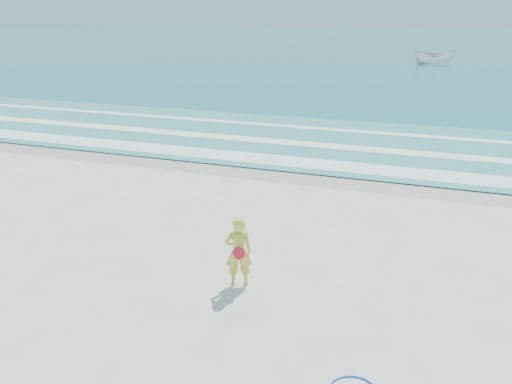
% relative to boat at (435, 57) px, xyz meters
% --- Properties ---
extents(ground, '(400.00, 400.00, 0.00)m').
position_rel_boat_xyz_m(ground, '(-4.78, -53.12, -0.87)').
color(ground, silver).
rests_on(ground, ground).
extents(wet_sand, '(400.00, 2.40, 0.00)m').
position_rel_boat_xyz_m(wet_sand, '(-4.78, -44.12, -0.87)').
color(wet_sand, '#B2A893').
rests_on(wet_sand, ground).
extents(ocean, '(400.00, 190.00, 0.04)m').
position_rel_boat_xyz_m(ocean, '(-4.78, 51.88, -0.85)').
color(ocean, '#19727F').
rests_on(ocean, ground).
extents(shallow, '(400.00, 10.00, 0.01)m').
position_rel_boat_xyz_m(shallow, '(-4.78, -39.12, -0.83)').
color(shallow, '#59B7AD').
rests_on(shallow, ocean).
extents(foam_near, '(400.00, 1.40, 0.01)m').
position_rel_boat_xyz_m(foam_near, '(-4.78, -42.82, -0.82)').
color(foam_near, white).
rests_on(foam_near, shallow).
extents(foam_mid, '(400.00, 0.90, 0.01)m').
position_rel_boat_xyz_m(foam_mid, '(-4.78, -39.92, -0.82)').
color(foam_mid, white).
rests_on(foam_mid, shallow).
extents(foam_far, '(400.00, 0.60, 0.01)m').
position_rel_boat_xyz_m(foam_far, '(-4.78, -36.62, -0.82)').
color(foam_far, white).
rests_on(foam_far, shallow).
extents(boat, '(4.39, 1.84, 1.67)m').
position_rel_boat_xyz_m(boat, '(0.00, 0.00, 0.00)').
color(boat, silver).
rests_on(boat, ocean).
extents(woman, '(0.68, 0.58, 1.58)m').
position_rel_boat_xyz_m(woman, '(-3.41, -52.25, -0.08)').
color(woman, yellow).
rests_on(woman, ground).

